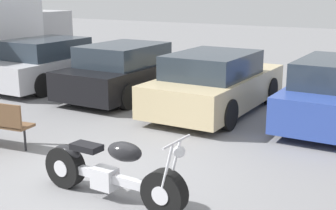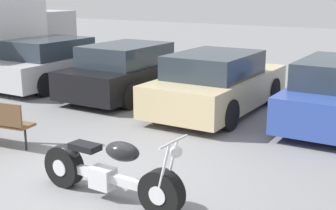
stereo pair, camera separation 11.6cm
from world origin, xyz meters
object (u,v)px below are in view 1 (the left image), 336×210
Objects in this scene: motorcycle at (110,172)px; parked_car_black at (128,71)px; parked_car_champagne at (216,83)px; parked_car_silver at (51,63)px.

parked_car_black reaches higher than motorcycle.
parked_car_champagne reaches higher than motorcycle.
parked_car_silver and parked_car_champagne have the same top height.
motorcycle is at bearing -40.74° from parked_car_silver.
parked_car_black is 1.00× the size of parked_car_champagne.
parked_car_champagne is (5.49, -0.27, 0.00)m from parked_car_silver.
parked_car_black is (2.75, 0.07, 0.00)m from parked_car_silver.
motorcycle is 5.18m from parked_car_champagne.
parked_car_black is at bearing 122.75° from motorcycle.
parked_car_black is at bearing 173.04° from parked_car_champagne.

